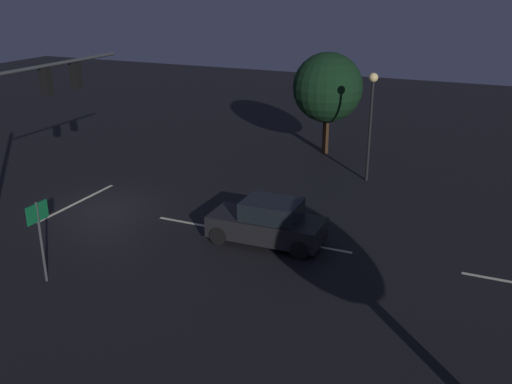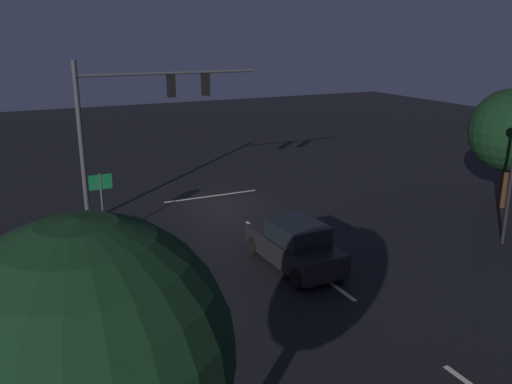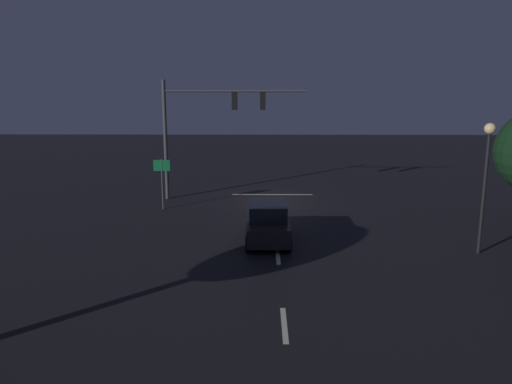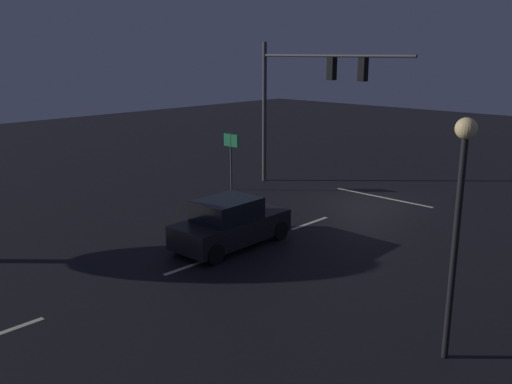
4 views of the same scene
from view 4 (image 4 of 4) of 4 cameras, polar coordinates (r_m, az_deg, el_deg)
ground_plane at (r=24.80m, az=11.31°, el=-1.17°), size 80.00×80.00×0.00m
traffic_signal_assembly at (r=26.33m, az=5.16°, el=10.80°), size 8.30×0.47×7.01m
lane_dash_far at (r=21.64m, az=5.61°, el=-3.25°), size 0.16×2.20×0.01m
lane_dash_mid at (r=17.56m, az=-6.65°, el=-7.55°), size 0.16×2.20×0.01m
stop_bar at (r=26.00m, az=13.01°, el=-0.54°), size 5.00×0.16×0.01m
car_approaching at (r=18.87m, az=-2.68°, el=-3.33°), size 1.98×4.40×1.70m
street_lamp_left_kerb at (r=11.92m, az=20.43°, el=-0.40°), size 0.44×0.44×5.28m
route_sign at (r=26.30m, az=-2.62°, el=4.47°), size 0.90×0.09×2.79m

